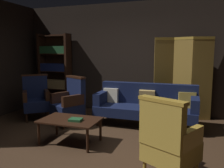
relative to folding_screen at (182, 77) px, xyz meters
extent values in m
plane|color=#3D2819|center=(-1.24, -2.22, -0.99)|extent=(10.00, 10.00, 0.00)
cube|color=black|center=(-1.24, 0.23, 0.41)|extent=(7.20, 0.10, 2.80)
cube|color=olive|center=(-0.43, 0.01, -0.04)|extent=(0.44, 0.19, 1.90)
cube|color=#B78E33|center=(-0.43, 0.01, 0.88)|extent=(0.44, 0.20, 0.06)
cube|color=olive|center=(0.00, 0.00, -0.04)|extent=(0.44, 0.20, 1.90)
cube|color=#B78E33|center=(0.00, 0.00, 0.88)|extent=(0.44, 0.21, 0.06)
cube|color=olive|center=(0.43, -0.02, -0.04)|extent=(0.45, 0.16, 1.90)
cube|color=#B78E33|center=(0.43, -0.02, 0.88)|extent=(0.45, 0.17, 0.06)
cube|color=black|center=(-3.81, -0.04, 0.04)|extent=(0.06, 0.32, 2.05)
cube|color=black|center=(-2.97, -0.04, 0.04)|extent=(0.06, 0.32, 2.05)
cube|color=black|center=(-3.39, 0.11, 0.04)|extent=(0.90, 0.02, 2.05)
cube|color=black|center=(-3.39, -0.04, -0.93)|extent=(0.86, 0.30, 0.02)
cube|color=black|center=(-3.39, -0.04, -0.44)|extent=(0.86, 0.30, 0.02)
cube|color=#9E7A47|center=(-3.39, -0.06, -0.31)|extent=(0.78, 0.22, 0.24)
cube|color=black|center=(-3.39, -0.04, 0.04)|extent=(0.86, 0.30, 0.02)
cube|color=navy|center=(-3.39, -0.06, 0.16)|extent=(0.78, 0.22, 0.21)
cube|color=black|center=(-3.39, -0.04, 0.52)|extent=(0.86, 0.30, 0.02)
cube|color=#1E4C28|center=(-3.39, -0.06, 0.63)|extent=(0.78, 0.22, 0.20)
cube|color=black|center=(-3.39, -0.04, 1.00)|extent=(0.86, 0.30, 0.02)
cylinder|color=black|center=(-1.64, -1.17, -0.88)|extent=(0.07, 0.07, 0.22)
cylinder|color=black|center=(0.26, -1.17, -0.88)|extent=(0.07, 0.07, 0.22)
cylinder|color=black|center=(-1.64, -0.57, -0.88)|extent=(0.07, 0.07, 0.22)
cylinder|color=black|center=(0.26, -0.57, -0.88)|extent=(0.07, 0.07, 0.22)
cube|color=#111938|center=(-0.69, -0.87, -0.67)|extent=(2.10, 0.76, 0.20)
cube|color=#111938|center=(-0.69, -0.56, -0.34)|extent=(2.10, 0.18, 0.46)
cube|color=#111938|center=(-1.67, -0.87, -0.44)|extent=(0.16, 0.68, 0.26)
cube|color=#111938|center=(0.29, -0.87, -0.44)|extent=(0.16, 0.68, 0.26)
cube|color=beige|center=(-1.52, -0.67, -0.42)|extent=(0.35, 0.13, 0.34)
cube|color=tan|center=(-0.69, -0.67, -0.42)|extent=(0.35, 0.16, 0.35)
cube|color=#B79338|center=(0.14, -0.67, -0.42)|extent=(0.36, 0.20, 0.35)
cylinder|color=black|center=(-2.19, -2.46, -0.79)|extent=(0.04, 0.04, 0.39)
cylinder|color=black|center=(-1.29, -2.46, -0.79)|extent=(0.04, 0.04, 0.39)
cylinder|color=black|center=(-2.19, -1.92, -0.79)|extent=(0.04, 0.04, 0.39)
cylinder|color=black|center=(-1.29, -1.92, -0.79)|extent=(0.04, 0.04, 0.39)
cube|color=black|center=(-1.74, -2.19, -0.58)|extent=(1.00, 0.64, 0.03)
cylinder|color=#B78E33|center=(-0.10, -2.46, -0.88)|extent=(0.04, 0.04, 0.22)
cylinder|color=#B78E33|center=(-0.31, -2.87, -0.88)|extent=(0.04, 0.04, 0.22)
cube|color=#B79338|center=(0.00, -2.77, -0.65)|extent=(0.75, 0.75, 0.24)
cube|color=#B79338|center=(-0.10, -2.97, -0.26)|extent=(0.55, 0.36, 0.54)
cube|color=#B78E33|center=(-0.10, -2.97, 0.03)|extent=(0.59, 0.39, 0.04)
cube|color=#B78E33|center=(0.21, -2.88, -0.42)|extent=(0.31, 0.49, 0.22)
cube|color=#B78E33|center=(-0.21, -2.66, -0.42)|extent=(0.31, 0.49, 0.22)
cylinder|color=black|center=(-3.21, -1.52, -0.88)|extent=(0.04, 0.04, 0.22)
cylinder|color=black|center=(-2.86, -1.22, -0.88)|extent=(0.04, 0.04, 0.22)
cylinder|color=black|center=(-3.51, -1.17, -0.88)|extent=(0.04, 0.04, 0.22)
cylinder|color=black|center=(-3.15, -0.87, -0.88)|extent=(0.04, 0.04, 0.22)
cube|color=#111938|center=(-3.18, -1.19, -0.65)|extent=(0.79, 0.79, 0.24)
cube|color=#111938|center=(-3.33, -1.02, -0.26)|extent=(0.51, 0.45, 0.54)
cube|color=black|center=(-3.33, -1.02, 0.03)|extent=(0.54, 0.49, 0.04)
cube|color=black|center=(-3.37, -1.35, -0.42)|extent=(0.39, 0.44, 0.22)
cube|color=black|center=(-3.00, -1.04, -0.42)|extent=(0.39, 0.44, 0.22)
cylinder|color=black|center=(-2.61, -1.41, -0.88)|extent=(0.04, 0.04, 0.22)
cylinder|color=black|center=(-2.21, -1.63, -0.88)|extent=(0.04, 0.04, 0.22)
cylinder|color=black|center=(-2.38, -1.01, -0.88)|extent=(0.04, 0.04, 0.22)
cylinder|color=black|center=(-1.98, -1.23, -0.88)|extent=(0.04, 0.04, 0.22)
cube|color=#111938|center=(-2.29, -1.32, -0.65)|extent=(0.76, 0.76, 0.24)
cube|color=#111938|center=(-2.18, -1.12, -0.26)|extent=(0.55, 0.38, 0.54)
cube|color=black|center=(-2.18, -1.12, 0.03)|extent=(0.59, 0.41, 0.04)
cube|color=black|center=(-2.50, -1.20, -0.42)|extent=(0.32, 0.48, 0.22)
cube|color=black|center=(-2.08, -1.44, -0.42)|extent=(0.32, 0.48, 0.22)
cube|color=#1E4C28|center=(-1.60, -2.24, -0.55)|extent=(0.22, 0.19, 0.04)
camera|label=1|loc=(0.19, -5.59, 0.58)|focal=37.07mm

